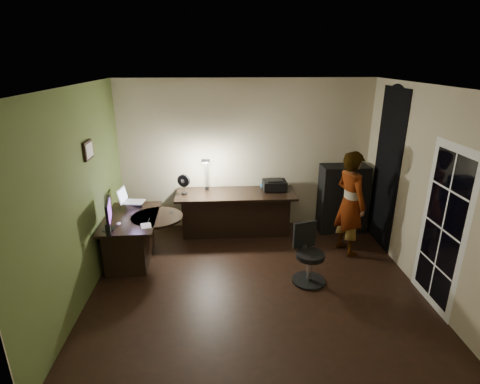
{
  "coord_description": "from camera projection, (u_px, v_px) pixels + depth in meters",
  "views": [
    {
      "loc": [
        -0.45,
        -4.54,
        3.02
      ],
      "look_at": [
        -0.15,
        1.05,
        1.0
      ],
      "focal_mm": 28.0,
      "sensor_mm": 36.0,
      "label": 1
    }
  ],
  "objects": [
    {
      "name": "wall_right",
      "position": [
        425.0,
        191.0,
        4.97
      ],
      "size": [
        0.01,
        4.0,
        2.7
      ],
      "primitive_type": "cube",
      "color": "#BDB08E",
      "rests_on": "floor"
    },
    {
      "name": "printer",
      "position": [
        274.0,
        185.0,
        6.64
      ],
      "size": [
        0.42,
        0.33,
        0.18
      ],
      "primitive_type": "cube",
      "rotation": [
        0.0,
        0.0,
        0.03
      ],
      "color": "black",
      "rests_on": "desk_right"
    },
    {
      "name": "person",
      "position": [
        350.0,
        203.0,
        5.9
      ],
      "size": [
        0.58,
        0.71,
        1.69
      ],
      "primitive_type": "imported",
      "rotation": [
        0.0,
        0.0,
        1.91
      ],
      "color": "#D8A88C",
      "rests_on": "floor"
    },
    {
      "name": "speaker",
      "position": [
        108.0,
        230.0,
        5.05
      ],
      "size": [
        0.08,
        0.08,
        0.18
      ],
      "primitive_type": "cylinder",
      "rotation": [
        0.0,
        0.0,
        -0.12
      ],
      "color": "black",
      "rests_on": "desk_left"
    },
    {
      "name": "headphones",
      "position": [
        266.0,
        185.0,
        6.76
      ],
      "size": [
        0.2,
        0.12,
        0.09
      ],
      "primitive_type": "cube",
      "rotation": [
        0.0,
        0.0,
        0.19
      ],
      "color": "teal",
      "rests_on": "desk_right"
    },
    {
      "name": "floor",
      "position": [
        255.0,
        283.0,
        5.31
      ],
      "size": [
        4.5,
        4.0,
        0.01
      ],
      "primitive_type": "cube",
      "color": "black",
      "rests_on": "ground"
    },
    {
      "name": "office_chair",
      "position": [
        310.0,
        255.0,
        5.21
      ],
      "size": [
        0.59,
        0.59,
        0.85
      ],
      "primitive_type": "cube",
      "rotation": [
        0.0,
        0.0,
        0.29
      ],
      "color": "black",
      "rests_on": "floor"
    },
    {
      "name": "desk_right",
      "position": [
        236.0,
        214.0,
        6.67
      ],
      "size": [
        2.09,
        0.74,
        0.78
      ],
      "primitive_type": "cube",
      "rotation": [
        0.0,
        0.0,
        0.0
      ],
      "color": "black",
      "rests_on": "floor"
    },
    {
      "name": "notepad",
      "position": [
        146.0,
        226.0,
        5.39
      ],
      "size": [
        0.18,
        0.22,
        0.01
      ],
      "primitive_type": "cube",
      "rotation": [
        0.0,
        0.0,
        0.25
      ],
      "color": "silver",
      "rests_on": "desk_left"
    },
    {
      "name": "desk_lamp",
      "position": [
        206.0,
        172.0,
        6.54
      ],
      "size": [
        0.16,
        0.3,
        0.65
      ],
      "primitive_type": "cube",
      "rotation": [
        0.0,
        0.0,
        0.02
      ],
      "color": "black",
      "rests_on": "desk_right"
    },
    {
      "name": "monitor",
      "position": [
        108.0,
        220.0,
        5.22
      ],
      "size": [
        0.19,
        0.49,
        0.32
      ],
      "primitive_type": "cube",
      "rotation": [
        0.0,
        0.0,
        0.2
      ],
      "color": "black",
      "rests_on": "desk_left"
    },
    {
      "name": "mouse",
      "position": [
        118.0,
        224.0,
        5.42
      ],
      "size": [
        0.07,
        0.1,
        0.04
      ],
      "primitive_type": "ellipsoid",
      "rotation": [
        0.0,
        0.0,
        0.07
      ],
      "color": "silver",
      "rests_on": "desk_left"
    },
    {
      "name": "green_wall_overlay",
      "position": [
        80.0,
        197.0,
        4.74
      ],
      "size": [
        0.0,
        4.0,
        2.7
      ],
      "primitive_type": "cube",
      "color": "#4C5D2A",
      "rests_on": "floor"
    },
    {
      "name": "desk_left",
      "position": [
        133.0,
        239.0,
        5.81
      ],
      "size": [
        0.83,
        1.3,
        0.73
      ],
      "primitive_type": "cube",
      "rotation": [
        0.0,
        0.0,
        0.04
      ],
      "color": "black",
      "rests_on": "floor"
    },
    {
      "name": "cabinet",
      "position": [
        342.0,
        199.0,
        6.75
      ],
      "size": [
        0.83,
        0.43,
        1.23
      ],
      "primitive_type": "cube",
      "rotation": [
        0.0,
        0.0,
        0.02
      ],
      "color": "black",
      "rests_on": "floor"
    },
    {
      "name": "phone",
      "position": [
        171.0,
        213.0,
        5.84
      ],
      "size": [
        0.1,
        0.14,
        0.01
      ],
      "primitive_type": "cube",
      "rotation": [
        0.0,
        0.0,
        0.31
      ],
      "color": "black",
      "rests_on": "desk_left"
    },
    {
      "name": "wall_back",
      "position": [
        245.0,
        156.0,
        6.74
      ],
      "size": [
        4.5,
        0.01,
        2.7
      ],
      "primitive_type": "cube",
      "color": "#BDB08E",
      "rests_on": "floor"
    },
    {
      "name": "arched_doorway",
      "position": [
        387.0,
        170.0,
        6.06
      ],
      "size": [
        0.01,
        0.9,
        2.6
      ],
      "primitive_type": "cube",
      "color": "black",
      "rests_on": "floor"
    },
    {
      "name": "framed_picture",
      "position": [
        88.0,
        150.0,
        4.99
      ],
      "size": [
        0.04,
        0.3,
        0.25
      ],
      "primitive_type": "cube",
      "color": "black",
      "rests_on": "wall_left"
    },
    {
      "name": "desk_fan",
      "position": [
        184.0,
        184.0,
        6.43
      ],
      "size": [
        0.25,
        0.2,
        0.34
      ],
      "primitive_type": "cube",
      "rotation": [
        0.0,
        0.0,
        -0.42
      ],
      "color": "black",
      "rests_on": "desk_right"
    },
    {
      "name": "ceiling",
      "position": [
        258.0,
        86.0,
        4.39
      ],
      "size": [
        4.5,
        4.0,
        0.01
      ],
      "primitive_type": "cube",
      "color": "silver",
      "rests_on": "floor"
    },
    {
      "name": "french_door",
      "position": [
        443.0,
        229.0,
        4.55
      ],
      "size": [
        0.02,
        0.92,
        2.1
      ],
      "primitive_type": "cube",
      "color": "white",
      "rests_on": "floor"
    },
    {
      "name": "pen",
      "position": [
        149.0,
        220.0,
        5.58
      ],
      "size": [
        0.01,
        0.13,
        0.01
      ],
      "primitive_type": "cube",
      "rotation": [
        0.0,
        0.0,
        -0.04
      ],
      "color": "black",
      "rests_on": "desk_left"
    },
    {
      "name": "wall_left",
      "position": [
        79.0,
        197.0,
        4.74
      ],
      "size": [
        0.01,
        4.0,
        2.7
      ],
      "primitive_type": "cube",
      "color": "#BDB08E",
      "rests_on": "floor"
    },
    {
      "name": "laptop",
      "position": [
        133.0,
        195.0,
        5.95
      ],
      "size": [
        0.38,
        0.36,
        0.24
      ],
      "primitive_type": "cube",
      "rotation": [
        0.0,
        0.0,
        -0.11
      ],
      "color": "silver",
      "rests_on": "laptop_stand"
    },
    {
      "name": "wall_front",
      "position": [
        280.0,
        281.0,
        2.97
      ],
      "size": [
        4.5,
        0.01,
        2.7
      ],
      "primitive_type": "cube",
      "color": "#BDB08E",
      "rests_on": "floor"
    },
    {
      "name": "laptop_stand",
      "position": [
        134.0,
        205.0,
        6.01
      ],
      "size": [
        0.29,
        0.26,
        0.1
      ],
      "primitive_type": "cube",
      "rotation": [
        0.0,
        0.0,
        0.27
      ],
      "color": "silver",
      "rests_on": "desk_left"
    }
  ]
}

